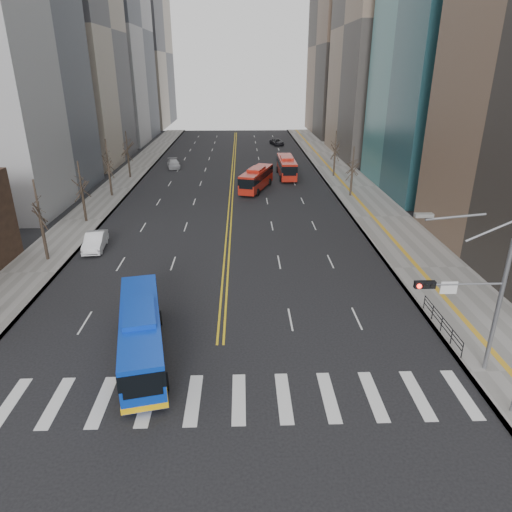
% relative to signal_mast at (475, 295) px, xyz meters
% --- Properties ---
extents(ground, '(220.00, 220.00, 0.00)m').
position_rel_signal_mast_xyz_m(ground, '(-13.77, -2.00, -4.86)').
color(ground, black).
extents(sidewalk_right, '(7.00, 130.00, 0.15)m').
position_rel_signal_mast_xyz_m(sidewalk_right, '(3.73, 43.00, -4.78)').
color(sidewalk_right, slate).
rests_on(sidewalk_right, ground).
extents(sidewalk_left, '(5.00, 130.00, 0.15)m').
position_rel_signal_mast_xyz_m(sidewalk_left, '(-30.27, 43.00, -4.78)').
color(sidewalk_left, slate).
rests_on(sidewalk_left, ground).
extents(crosswalk, '(26.70, 4.00, 0.01)m').
position_rel_signal_mast_xyz_m(crosswalk, '(-13.77, -2.00, -4.85)').
color(crosswalk, silver).
rests_on(crosswalk, ground).
extents(centerline, '(0.55, 100.00, 0.01)m').
position_rel_signal_mast_xyz_m(centerline, '(-13.77, 53.00, -4.85)').
color(centerline, gold).
rests_on(centerline, ground).
extents(office_towers, '(83.00, 134.00, 58.00)m').
position_rel_signal_mast_xyz_m(office_towers, '(-13.64, 66.51, 19.07)').
color(office_towers, '#98989A').
rests_on(office_towers, ground).
extents(signal_mast, '(5.37, 0.37, 9.39)m').
position_rel_signal_mast_xyz_m(signal_mast, '(0.00, 0.00, 0.00)').
color(signal_mast, gray).
rests_on(signal_mast, ground).
extents(pedestrian_railing, '(0.06, 6.06, 1.02)m').
position_rel_signal_mast_xyz_m(pedestrian_railing, '(0.53, 4.00, -4.03)').
color(pedestrian_railing, black).
rests_on(pedestrian_railing, sidewalk_right).
extents(street_trees, '(35.20, 47.20, 7.60)m').
position_rel_signal_mast_xyz_m(street_trees, '(-20.94, 32.55, 0.02)').
color(street_trees, '#30271D').
rests_on(street_trees, ground).
extents(blue_bus, '(4.51, 11.01, 3.17)m').
position_rel_signal_mast_xyz_m(blue_bus, '(-18.30, 2.00, -3.20)').
color(blue_bus, '#0C38B8').
rests_on(blue_bus, ground).
extents(red_bus_near, '(5.21, 9.93, 3.12)m').
position_rel_signal_mast_xyz_m(red_bus_near, '(-10.26, 41.95, -3.11)').
color(red_bus_near, '#AA1D12').
rests_on(red_bus_near, ground).
extents(red_bus_far, '(2.61, 10.08, 3.22)m').
position_rel_signal_mast_xyz_m(red_bus_far, '(-5.29, 49.97, -3.06)').
color(red_bus_far, '#AA1D12').
rests_on(red_bus_far, ground).
extents(car_white, '(2.14, 4.96, 1.59)m').
position_rel_signal_mast_xyz_m(car_white, '(-26.27, 19.67, -4.06)').
color(car_white, white).
rests_on(car_white, ground).
extents(car_dark_mid, '(3.29, 4.66, 1.47)m').
position_rel_signal_mast_xyz_m(car_dark_mid, '(-4.66, 52.54, -4.12)').
color(car_dark_mid, black).
rests_on(car_dark_mid, ground).
extents(car_silver, '(2.94, 5.14, 1.40)m').
position_rel_signal_mast_xyz_m(car_silver, '(-24.01, 57.69, -4.16)').
color(car_silver, '#ABACB1').
rests_on(car_silver, ground).
extents(car_dark_far, '(3.33, 5.12, 1.31)m').
position_rel_signal_mast_xyz_m(car_dark_far, '(-4.43, 81.83, -4.20)').
color(car_dark_far, black).
rests_on(car_dark_far, ground).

